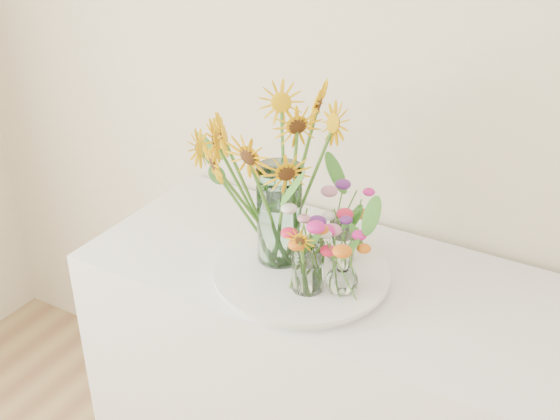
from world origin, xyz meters
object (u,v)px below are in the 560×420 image
object	(u,v)px
counter	(334,400)
small_vase_b	(342,272)
mason_jar	(279,215)
small_vase_a	(308,267)
tray	(301,275)
small_vase_c	(342,240)

from	to	relation	value
counter	small_vase_b	world-z (taller)	small_vase_b
mason_jar	small_vase_a	xyz separation A→B (m)	(0.13, -0.09, -0.07)
counter	mason_jar	world-z (taller)	mason_jar
tray	mason_jar	xyz separation A→B (m)	(-0.08, 0.02, 0.15)
mason_jar	small_vase_b	xyz separation A→B (m)	(0.21, -0.05, -0.08)
small_vase_c	counter	bearing A→B (deg)	-66.03
small_vase_a	small_vase_c	size ratio (longest dim) A/B	1.17
counter	tray	world-z (taller)	tray
small_vase_b	small_vase_c	distance (m)	0.15
mason_jar	small_vase_c	xyz separation A→B (m)	(0.14, 0.08, -0.08)
counter	small_vase_b	bearing A→B (deg)	-62.86
mason_jar	small_vase_b	distance (m)	0.23
small_vase_b	small_vase_c	size ratio (longest dim) A/B	0.99
small_vase_b	mason_jar	bearing A→B (deg)	166.59
small_vase_c	small_vase_b	bearing A→B (deg)	-63.66
tray	small_vase_b	distance (m)	0.15
tray	small_vase_c	bearing A→B (deg)	58.50
tray	mason_jar	distance (m)	0.17
counter	small_vase_c	xyz separation A→B (m)	(-0.02, 0.03, 0.53)
counter	small_vase_a	bearing A→B (deg)	-100.82
tray	small_vase_b	size ratio (longest dim) A/B	3.80
tray	small_vase_b	world-z (taller)	small_vase_b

